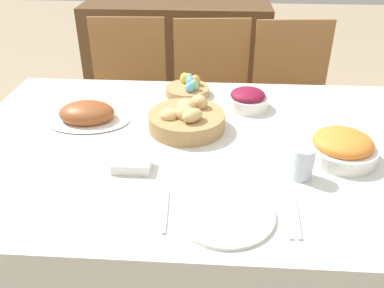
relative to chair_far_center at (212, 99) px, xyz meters
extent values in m
plane|color=tan|center=(-0.03, -0.89, -0.49)|extent=(12.00, 12.00, 0.00)
cube|color=silver|center=(-0.03, -0.89, -0.13)|extent=(1.67, 1.09, 0.72)
cylinder|color=olive|center=(-0.17, -0.29, -0.27)|extent=(0.03, 0.03, 0.44)
cylinder|color=olive|center=(0.22, -0.25, -0.27)|extent=(0.03, 0.03, 0.44)
cylinder|color=olive|center=(-0.20, 0.10, -0.27)|extent=(0.03, 0.03, 0.44)
cylinder|color=olive|center=(0.18, 0.13, -0.27)|extent=(0.03, 0.03, 0.44)
cube|color=olive|center=(0.01, -0.08, -0.04)|extent=(0.46, 0.46, 0.02)
cube|color=olive|center=(-0.01, 0.12, 0.19)|extent=(0.42, 0.06, 0.45)
cylinder|color=olive|center=(-0.66, -0.28, -0.27)|extent=(0.03, 0.03, 0.44)
cylinder|color=olive|center=(-0.27, -0.26, -0.27)|extent=(0.03, 0.03, 0.44)
cylinder|color=olive|center=(-0.68, 0.11, -0.27)|extent=(0.03, 0.03, 0.44)
cylinder|color=olive|center=(-0.29, 0.12, -0.27)|extent=(0.03, 0.03, 0.44)
cube|color=olive|center=(-0.47, -0.08, -0.04)|extent=(0.44, 0.44, 0.02)
cube|color=olive|center=(-0.48, 0.12, 0.19)|extent=(0.42, 0.04, 0.45)
cylinder|color=olive|center=(0.27, -0.29, -0.27)|extent=(0.03, 0.03, 0.44)
cylinder|color=olive|center=(0.66, -0.25, -0.27)|extent=(0.03, 0.03, 0.44)
cylinder|color=olive|center=(0.24, 0.10, -0.27)|extent=(0.03, 0.03, 0.44)
cylinder|color=olive|center=(0.63, 0.13, -0.27)|extent=(0.03, 0.03, 0.44)
cube|color=olive|center=(0.45, -0.08, -0.04)|extent=(0.45, 0.45, 0.02)
cube|color=olive|center=(0.43, 0.12, 0.19)|extent=(0.42, 0.05, 0.45)
cube|color=brown|center=(-0.27, 0.77, -0.07)|extent=(1.28, 0.44, 0.85)
cylinder|color=#AD8451|center=(-0.08, -0.79, 0.26)|extent=(0.27, 0.27, 0.06)
ellipsoid|color=tan|center=(-0.08, -0.83, 0.31)|extent=(0.09, 0.08, 0.06)
ellipsoid|color=tan|center=(-0.14, -0.82, 0.30)|extent=(0.09, 0.09, 0.05)
ellipsoid|color=tan|center=(-0.06, -0.85, 0.31)|extent=(0.09, 0.09, 0.05)
ellipsoid|color=tan|center=(-0.04, -0.74, 0.31)|extent=(0.09, 0.08, 0.06)
ellipsoid|color=tan|center=(-0.08, -0.78, 0.31)|extent=(0.09, 0.09, 0.06)
cylinder|color=#AD8451|center=(-0.10, -0.49, 0.25)|extent=(0.19, 0.19, 0.03)
ellipsoid|color=#7FCC7A|center=(-0.07, -0.51, 0.29)|extent=(0.04, 0.04, 0.05)
ellipsoid|color=#F29E4C|center=(-0.07, -0.46, 0.29)|extent=(0.04, 0.04, 0.05)
ellipsoid|color=#7FCC7A|center=(-0.10, -0.44, 0.29)|extent=(0.04, 0.04, 0.05)
ellipsoid|color=#60B2E0|center=(-0.09, -0.48, 0.29)|extent=(0.04, 0.04, 0.05)
ellipsoid|color=#F4D151|center=(-0.12, -0.43, 0.29)|extent=(0.04, 0.04, 0.05)
ellipsoid|color=#60B2E0|center=(-0.09, -0.54, 0.28)|extent=(0.04, 0.04, 0.05)
ellipsoid|color=white|center=(-0.45, -0.75, 0.24)|extent=(0.32, 0.22, 0.01)
ellipsoid|color=brown|center=(-0.45, -0.75, 0.27)|extent=(0.21, 0.16, 0.08)
cylinder|color=white|center=(0.42, -0.96, 0.26)|extent=(0.22, 0.22, 0.05)
ellipsoid|color=orange|center=(0.42, -0.96, 0.29)|extent=(0.19, 0.19, 0.07)
cylinder|color=white|center=(0.15, -0.60, 0.26)|extent=(0.16, 0.16, 0.05)
ellipsoid|color=maroon|center=(0.15, -0.60, 0.29)|extent=(0.14, 0.14, 0.05)
cylinder|color=white|center=(0.06, -1.26, 0.24)|extent=(0.26, 0.26, 0.01)
cube|color=#B7B7BC|center=(-0.10, -1.26, 0.24)|extent=(0.02, 0.17, 0.00)
cube|color=#B7B7BC|center=(0.21, -1.26, 0.24)|extent=(0.02, 0.17, 0.00)
cube|color=#B7B7BC|center=(0.24, -1.26, 0.24)|extent=(0.02, 0.17, 0.00)
cylinder|color=silver|center=(0.28, -1.07, 0.28)|extent=(0.07, 0.07, 0.10)
cube|color=white|center=(-0.23, -1.07, 0.25)|extent=(0.12, 0.07, 0.03)
camera|label=1|loc=(0.02, -2.09, 0.93)|focal=38.00mm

